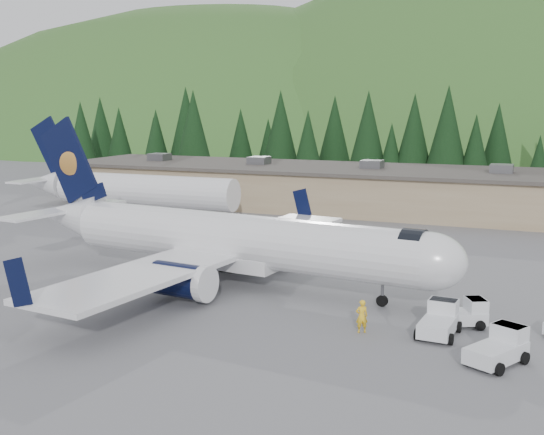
{
  "coord_description": "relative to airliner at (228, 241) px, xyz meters",
  "views": [
    {
      "loc": [
        20.22,
        -43.12,
        12.92
      ],
      "look_at": [
        0.0,
        6.0,
        4.0
      ],
      "focal_mm": 45.0,
      "sensor_mm": 36.0,
      "label": 1
    }
  ],
  "objects": [
    {
      "name": "airliner",
      "position": [
        0.0,
        0.0,
        0.0
      ],
      "size": [
        35.8,
        33.68,
        11.87
      ],
      "rotation": [
        0.0,
        0.0,
        -0.12
      ],
      "color": "white",
      "rests_on": "ground"
    },
    {
      "name": "baggage_tug_a",
      "position": [
        17.01,
        -3.49,
        -2.42
      ],
      "size": [
        3.48,
        2.88,
        1.66
      ],
      "rotation": [
        0.0,
        0.0,
        0.47
      ],
      "color": "silver",
      "rests_on": "ground"
    },
    {
      "name": "baggage_tug_d",
      "position": [
        19.43,
        -8.71,
        -2.35
      ],
      "size": [
        3.2,
        3.83,
        1.83
      ],
      "rotation": [
        0.0,
        0.0,
        1.09
      ],
      "color": "silver",
      "rests_on": "ground"
    },
    {
      "name": "terminal_building",
      "position": [
        -3.97,
        37.87,
        -0.54
      ],
      "size": [
        71.0,
        17.0,
        6.1
      ],
      "color": "#977E5D",
      "rests_on": "ground"
    },
    {
      "name": "second_airliner",
      "position": [
        -23.89,
        21.87,
        0.16
      ],
      "size": [
        27.5,
        11.0,
        10.05
      ],
      "color": "white",
      "rests_on": "ground"
    },
    {
      "name": "tree_line",
      "position": [
        -7.15,
        61.83,
        4.68
      ],
      "size": [
        112.64,
        19.96,
        14.48
      ],
      "color": "black",
      "rests_on": "ground"
    },
    {
      "name": "baggage_tug_c",
      "position": [
        15.97,
        -5.48,
        -2.34
      ],
      "size": [
        2.26,
        3.53,
        1.83
      ],
      "rotation": [
        0.0,
        0.0,
        1.51
      ],
      "color": "silver",
      "rests_on": "ground"
    },
    {
      "name": "ground",
      "position": [
        1.04,
        -0.13,
        -3.16
      ],
      "size": [
        600.0,
        600.0,
        0.0
      ],
      "primitive_type": "plane",
      "color": "#5B5B60"
    },
    {
      "name": "ramp_worker",
      "position": [
        11.8,
        -6.86,
        -2.2
      ],
      "size": [
        0.84,
        0.76,
        1.93
      ],
      "primitive_type": "imported",
      "rotation": [
        0.0,
        0.0,
        3.68
      ],
      "color": "yellow",
      "rests_on": "ground"
    }
  ]
}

